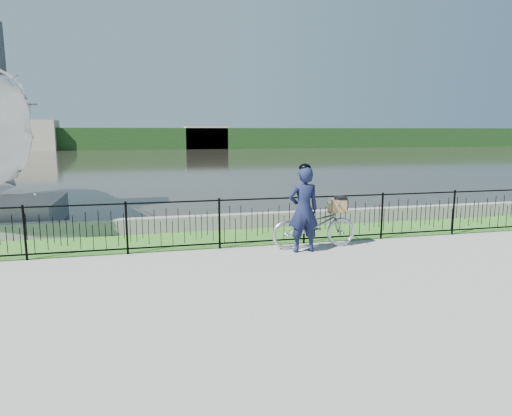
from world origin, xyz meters
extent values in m
plane|color=gray|center=(0.00, 0.00, 0.00)|extent=(120.00, 120.00, 0.00)
cube|color=#326A21|center=(0.00, 2.60, 0.00)|extent=(60.00, 2.00, 0.01)
plane|color=black|center=(0.00, 33.00, 0.00)|extent=(120.00, 120.00, 0.00)
cube|color=slate|center=(0.00, 3.60, 0.20)|extent=(60.00, 0.30, 0.40)
cube|color=#1D3F18|center=(0.00, 60.00, 1.50)|extent=(120.00, 6.00, 3.00)
cube|color=#B0A28D|center=(-18.00, 58.00, 2.00)|extent=(8.00, 4.00, 4.00)
cube|color=#B0A28D|center=(6.00, 58.50, 1.60)|extent=(6.00, 3.00, 3.20)
imported|color=#A9AEB5|center=(1.09, 1.20, 0.52)|extent=(1.96, 0.68, 1.03)
cube|color=black|center=(1.64, 1.20, 0.80)|extent=(0.38, 0.18, 0.02)
cube|color=olive|center=(1.64, 1.20, 0.80)|extent=(0.37, 0.30, 0.01)
cube|color=olive|center=(1.64, 1.34, 0.94)|extent=(0.37, 0.02, 0.30)
cube|color=olive|center=(1.64, 1.06, 0.94)|extent=(0.37, 0.02, 0.30)
cube|color=olive|center=(1.82, 1.20, 0.94)|extent=(0.02, 0.30, 0.30)
cube|color=olive|center=(1.46, 1.20, 0.94)|extent=(0.02, 0.30, 0.30)
cube|color=black|center=(1.72, 1.20, 1.12)|extent=(0.20, 0.31, 0.06)
cube|color=black|center=(1.83, 1.20, 0.97)|extent=(0.02, 0.31, 0.24)
ellipsoid|color=silver|center=(1.62, 1.20, 0.93)|extent=(0.31, 0.22, 0.20)
sphere|color=silver|center=(1.48, 1.18, 1.07)|extent=(0.15, 0.15, 0.15)
sphere|color=silver|center=(1.43, 1.16, 1.04)|extent=(0.07, 0.07, 0.07)
sphere|color=black|center=(1.40, 1.15, 1.04)|extent=(0.02, 0.02, 0.02)
cone|color=#A66C45|center=(1.48, 1.24, 1.13)|extent=(0.06, 0.08, 0.08)
cone|color=#A66C45|center=(1.50, 1.14, 1.13)|extent=(0.06, 0.08, 0.08)
imported|color=#121633|center=(0.74, 0.92, 0.93)|extent=(0.68, 0.45, 1.86)
ellipsoid|color=black|center=(0.74, 0.92, 1.84)|extent=(0.26, 0.29, 0.18)
camera|label=1|loc=(-2.53, -8.30, 2.63)|focal=32.00mm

